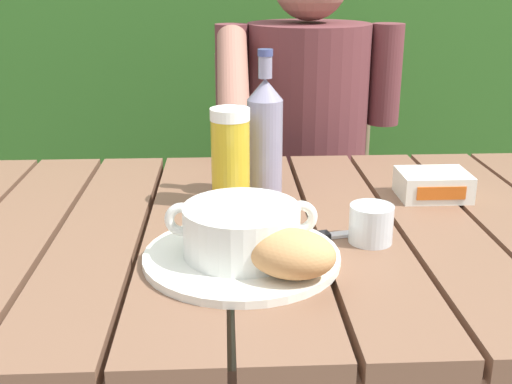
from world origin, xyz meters
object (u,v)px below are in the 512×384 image
at_px(person_eating, 307,141).
at_px(water_glass_small, 371,224).
at_px(chair_near_diner, 298,207).
at_px(serving_plate, 242,257).
at_px(beer_glass, 231,157).
at_px(soup_bowl, 242,229).
at_px(table_knife, 327,235).
at_px(beer_bottle, 266,135).
at_px(butter_tub, 433,185).
at_px(bread_roll, 292,254).

distance_m(person_eating, water_glass_small, 0.73).
relative_size(chair_near_diner, serving_plate, 3.18).
relative_size(beer_glass, water_glass_small, 2.58).
bearing_deg(water_glass_small, person_eating, 90.43).
height_order(soup_bowl, table_knife, soup_bowl).
bearing_deg(beer_bottle, person_eating, 73.76).
height_order(person_eating, water_glass_small, person_eating).
xyz_separation_m(soup_bowl, table_knife, (0.14, 0.08, -0.05)).
bearing_deg(water_glass_small, chair_near_diner, 90.16).
height_order(beer_bottle, table_knife, beer_bottle).
distance_m(beer_bottle, table_knife, 0.25).
bearing_deg(table_knife, water_glass_small, -15.11).
bearing_deg(butter_tub, water_glass_small, -129.18).
bearing_deg(table_knife, person_eating, 85.21).
bearing_deg(water_glass_small, soup_bowl, -164.04).
relative_size(butter_tub, table_knife, 0.76).
bearing_deg(beer_bottle, serving_plate, -100.38).
bearing_deg(butter_tub, chair_near_diner, 102.68).
distance_m(chair_near_diner, bread_roll, 1.11).
bearing_deg(beer_glass, chair_near_diner, 74.15).
xyz_separation_m(beer_bottle, butter_tub, (0.31, -0.03, -0.09)).
relative_size(beer_bottle, water_glass_small, 3.95).
distance_m(serving_plate, butter_tub, 0.44).
bearing_deg(water_glass_small, beer_bottle, 122.83).
relative_size(beer_bottle, butter_tub, 2.12).
xyz_separation_m(chair_near_diner, beer_bottle, (-0.15, -0.69, 0.40)).
bearing_deg(chair_near_diner, bread_roll, -97.28).
xyz_separation_m(serving_plate, beer_glass, (-0.01, 0.23, 0.08)).
bearing_deg(butter_tub, beer_glass, -176.96).
height_order(chair_near_diner, bread_roll, chair_near_diner).
bearing_deg(beer_glass, butter_tub, 3.04).
bearing_deg(person_eating, bread_roll, -98.75).
height_order(serving_plate, soup_bowl, soup_bowl).
xyz_separation_m(bread_roll, beer_bottle, (-0.01, 0.36, 0.07)).
bearing_deg(beer_bottle, butter_tub, -6.23).
bearing_deg(person_eating, beer_glass, -110.91).
height_order(chair_near_diner, soup_bowl, chair_near_diner).
height_order(chair_near_diner, table_knife, chair_near_diner).
bearing_deg(soup_bowl, chair_near_diner, 78.51).
xyz_separation_m(serving_plate, table_knife, (0.14, 0.08, -0.00)).
xyz_separation_m(soup_bowl, water_glass_small, (0.20, 0.06, -0.02)).
xyz_separation_m(person_eating, beer_glass, (-0.21, -0.55, 0.12)).
bearing_deg(beer_bottle, beer_glass, -140.53).
height_order(soup_bowl, beer_bottle, beer_bottle).
relative_size(serving_plate, water_glass_small, 4.20).
bearing_deg(chair_near_diner, table_knife, -93.92).
relative_size(chair_near_diner, beer_glass, 5.19).
distance_m(chair_near_diner, beer_glass, 0.86).
distance_m(soup_bowl, water_glass_small, 0.21).
relative_size(serving_plate, table_knife, 1.71).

